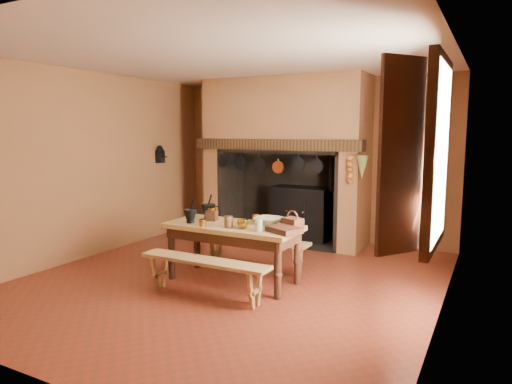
% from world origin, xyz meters
% --- Properties ---
extents(floor, '(5.50, 5.50, 0.00)m').
position_xyz_m(floor, '(0.00, 0.00, 0.00)').
color(floor, maroon).
rests_on(floor, ground).
extents(ceiling, '(5.50, 5.50, 0.00)m').
position_xyz_m(ceiling, '(0.00, 0.00, 2.80)').
color(ceiling, silver).
rests_on(ceiling, back_wall).
extents(back_wall, '(5.00, 0.02, 2.80)m').
position_xyz_m(back_wall, '(0.00, 2.75, 1.40)').
color(back_wall, '#925A3A').
rests_on(back_wall, floor).
extents(wall_left, '(0.02, 5.50, 2.80)m').
position_xyz_m(wall_left, '(-2.50, 0.00, 1.40)').
color(wall_left, '#925A3A').
rests_on(wall_left, floor).
extents(wall_right, '(0.02, 5.50, 2.80)m').
position_xyz_m(wall_right, '(2.50, 0.00, 1.40)').
color(wall_right, '#925A3A').
rests_on(wall_right, floor).
extents(wall_front, '(5.00, 0.02, 2.80)m').
position_xyz_m(wall_front, '(0.00, -2.75, 1.40)').
color(wall_front, '#925A3A').
rests_on(wall_front, floor).
extents(chimney_breast, '(2.95, 0.96, 2.80)m').
position_xyz_m(chimney_breast, '(-0.30, 2.31, 1.81)').
color(chimney_breast, '#925A3A').
rests_on(chimney_breast, floor).
extents(iron_range, '(1.12, 0.55, 1.60)m').
position_xyz_m(iron_range, '(-0.04, 2.45, 0.48)').
color(iron_range, black).
rests_on(iron_range, floor).
extents(hearth_pans, '(0.51, 0.62, 0.20)m').
position_xyz_m(hearth_pans, '(-1.05, 2.22, 0.09)').
color(hearth_pans, gold).
rests_on(hearth_pans, floor).
extents(hanging_pans, '(1.92, 0.29, 0.27)m').
position_xyz_m(hanging_pans, '(-0.34, 1.81, 1.36)').
color(hanging_pans, black).
rests_on(hanging_pans, chimney_breast).
extents(onion_string, '(0.12, 0.10, 0.46)m').
position_xyz_m(onion_string, '(1.00, 1.79, 1.33)').
color(onion_string, '#9A5B1C').
rests_on(onion_string, chimney_breast).
extents(herb_bunch, '(0.20, 0.20, 0.35)m').
position_xyz_m(herb_bunch, '(1.18, 1.79, 1.38)').
color(herb_bunch, '#606731').
rests_on(herb_bunch, chimney_breast).
extents(window, '(0.39, 1.75, 1.76)m').
position_xyz_m(window, '(2.35, -0.40, 1.70)').
color(window, white).
rests_on(window, wall_right).
extents(wall_coffee_mill, '(0.23, 0.16, 0.31)m').
position_xyz_m(wall_coffee_mill, '(-2.42, 1.55, 1.52)').
color(wall_coffee_mill, black).
rests_on(wall_coffee_mill, wall_left).
extents(work_table, '(1.71, 0.76, 0.74)m').
position_xyz_m(work_table, '(0.05, -0.05, 0.62)').
color(work_table, tan).
rests_on(work_table, floor).
extents(bench_front, '(1.62, 0.28, 0.46)m').
position_xyz_m(bench_front, '(0.05, -0.69, 0.34)').
color(bench_front, tan).
rests_on(bench_front, floor).
extents(bench_back, '(1.58, 0.28, 0.44)m').
position_xyz_m(bench_back, '(0.05, 0.54, 0.33)').
color(bench_back, tan).
rests_on(bench_back, floor).
extents(mortar_large, '(0.19, 0.19, 0.33)m').
position_xyz_m(mortar_large, '(-0.44, 0.14, 0.85)').
color(mortar_large, black).
rests_on(mortar_large, work_table).
extents(mortar_small, '(0.18, 0.18, 0.30)m').
position_xyz_m(mortar_small, '(-0.48, -0.22, 0.84)').
color(mortar_small, black).
rests_on(mortar_small, work_table).
extents(coffee_grinder, '(0.19, 0.16, 0.21)m').
position_xyz_m(coffee_grinder, '(-0.33, 0.05, 0.82)').
color(coffee_grinder, '#351A10').
rests_on(coffee_grinder, work_table).
extents(brass_mug_a, '(0.11, 0.11, 0.09)m').
position_xyz_m(brass_mug_a, '(-0.21, -0.35, 0.79)').
color(brass_mug_a, gold).
rests_on(brass_mug_a, work_table).
extents(brass_mug_b, '(0.11, 0.11, 0.10)m').
position_xyz_m(brass_mug_b, '(0.22, 0.25, 0.79)').
color(brass_mug_b, gold).
rests_on(brass_mug_b, work_table).
extents(mixing_bowl, '(0.37, 0.37, 0.09)m').
position_xyz_m(mixing_bowl, '(0.43, 0.19, 0.78)').
color(mixing_bowl, '#BEB592').
rests_on(mixing_bowl, work_table).
extents(stoneware_crock, '(0.14, 0.14, 0.14)m').
position_xyz_m(stoneware_crock, '(0.09, -0.21, 0.81)').
color(stoneware_crock, '#50341D').
rests_on(stoneware_crock, work_table).
extents(glass_jar, '(0.12, 0.12, 0.16)m').
position_xyz_m(glass_jar, '(0.52, -0.25, 0.82)').
color(glass_jar, beige).
rests_on(glass_jar, work_table).
extents(wicker_basket, '(0.28, 0.24, 0.22)m').
position_xyz_m(wicker_basket, '(0.80, 0.08, 0.81)').
color(wicker_basket, '#462915').
rests_on(wicker_basket, work_table).
extents(wooden_tray, '(0.46, 0.41, 0.07)m').
position_xyz_m(wooden_tray, '(0.80, -0.16, 0.77)').
color(wooden_tray, '#351A10').
rests_on(wooden_tray, work_table).
extents(brass_cup, '(0.16, 0.16, 0.11)m').
position_xyz_m(brass_cup, '(0.27, -0.19, 0.80)').
color(brass_cup, gold).
rests_on(brass_cup, work_table).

